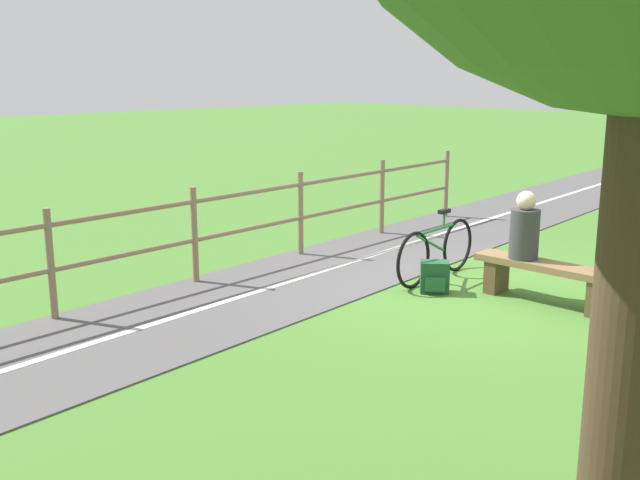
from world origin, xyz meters
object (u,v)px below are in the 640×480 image
Objects in this scene: bench at (546,275)px; bicycle at (436,251)px; person_seated at (525,229)px; backpack at (435,277)px.

bicycle is (1.50, 0.08, 0.05)m from bench.
bench is 0.58m from person_seated.
backpack is at bearing 24.87° from bench.
bench is 1.29m from backpack.
bench is 2.14× the size of person_seated.
bench reaches higher than backpack.
person_seated is 1.28m from bicycle.
bicycle reaches higher than bench.
bench is 0.96× the size of bicycle.
bicycle is at bearing -54.66° from backpack.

